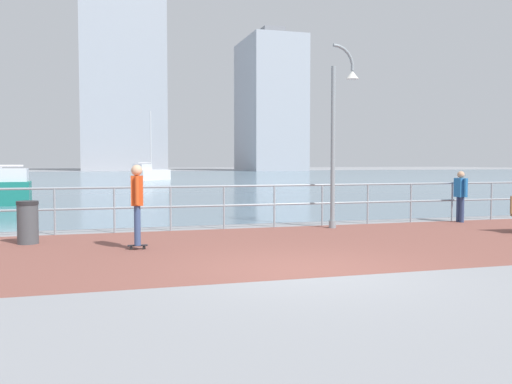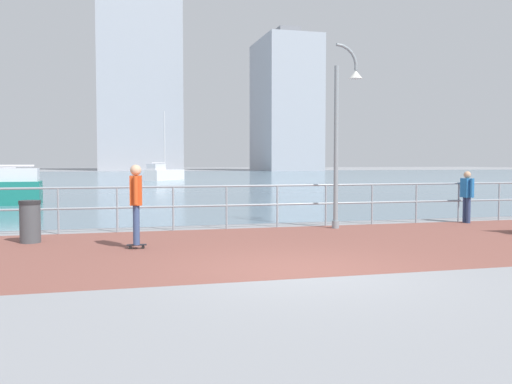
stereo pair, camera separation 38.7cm
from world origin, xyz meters
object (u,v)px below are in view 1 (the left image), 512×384
at_px(sailboat_red, 150,174).
at_px(bystander, 461,193).
at_px(skateboarder, 137,199).
at_px(trash_bin, 28,222).
at_px(lamppost, 339,127).

bearing_deg(sailboat_red, bystander, -82.67).
height_order(skateboarder, sailboat_red, sailboat_red).
bearing_deg(bystander, trash_bin, -175.07).
bearing_deg(sailboat_red, lamppost, -88.53).
xyz_separation_m(lamppost, bystander, (4.02, 0.25, -1.83)).
relative_size(skateboarder, trash_bin, 1.85).
bearing_deg(skateboarder, trash_bin, 146.84).
height_order(skateboarder, trash_bin, skateboarder).
distance_m(lamppost, bystander, 4.42).
xyz_separation_m(lamppost, skateboarder, (-5.47, -2.20, -1.67)).
distance_m(bystander, sailboat_red, 39.38).
bearing_deg(trash_bin, lamppost, 5.63).
height_order(lamppost, skateboarder, lamppost).
bearing_deg(lamppost, trash_bin, -174.37).
xyz_separation_m(trash_bin, sailboat_red, (6.68, 40.06, 0.15)).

